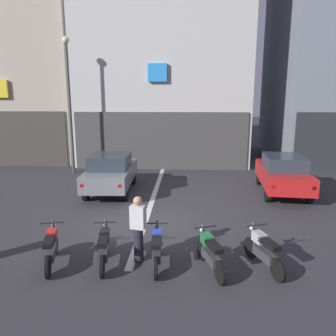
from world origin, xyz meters
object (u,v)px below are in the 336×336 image
(car_grey_crossing_near, at_px, (111,171))
(motorcycle_black_row_left_mid, at_px, (104,247))
(street_lamp, at_px, (69,93))
(person_by_motorcycles, at_px, (138,228))
(motorcycle_blue_row_centre, at_px, (157,248))
(motorcycle_silver_row_rightmost, at_px, (263,250))
(motorcycle_green_row_right_mid, at_px, (210,252))
(motorcycle_red_row_leftmost, at_px, (51,247))
(car_red_parked_kerbside, at_px, (283,173))

(car_grey_crossing_near, xyz_separation_m, motorcycle_black_row_left_mid, (1.26, -6.22, -0.43))
(motorcycle_black_row_left_mid, bearing_deg, street_lamp, 113.14)
(motorcycle_black_row_left_mid, distance_m, person_by_motorcycles, 0.92)
(motorcycle_black_row_left_mid, bearing_deg, person_by_motorcycles, 15.70)
(motorcycle_blue_row_centre, bearing_deg, person_by_motorcycles, 154.95)
(car_grey_crossing_near, height_order, motorcycle_silver_row_rightmost, car_grey_crossing_near)
(person_by_motorcycles, bearing_deg, motorcycle_black_row_left_mid, -164.30)
(street_lamp, xyz_separation_m, motorcycle_green_row_right_mid, (6.62, -9.72, -3.75))
(street_lamp, height_order, motorcycle_black_row_left_mid, street_lamp)
(motorcycle_red_row_leftmost, height_order, motorcycle_silver_row_rightmost, same)
(street_lamp, bearing_deg, motorcycle_black_row_left_mid, -66.86)
(street_lamp, distance_m, person_by_motorcycles, 11.08)
(motorcycle_blue_row_centre, height_order, motorcycle_silver_row_rightmost, same)
(car_red_parked_kerbside, bearing_deg, motorcycle_red_row_leftmost, -138.25)
(motorcycle_silver_row_rightmost, distance_m, person_by_motorcycles, 3.03)
(car_grey_crossing_near, distance_m, motorcycle_blue_row_centre, 6.72)
(car_red_parked_kerbside, distance_m, motorcycle_black_row_left_mid, 8.78)
(motorcycle_silver_row_rightmost, relative_size, person_by_motorcycles, 0.95)
(car_red_parked_kerbside, xyz_separation_m, motorcycle_silver_row_rightmost, (-2.21, -6.34, -0.43))
(car_grey_crossing_near, bearing_deg, motorcycle_red_row_leftmost, -90.08)
(motorcycle_red_row_leftmost, xyz_separation_m, motorcycle_green_row_right_mid, (3.79, -0.04, 0.00))
(car_red_parked_kerbside, height_order, motorcycle_silver_row_rightmost, car_red_parked_kerbside)
(car_red_parked_kerbside, bearing_deg, motorcycle_black_row_left_mid, -133.24)
(car_red_parked_kerbside, relative_size, person_by_motorcycles, 2.54)
(car_red_parked_kerbside, distance_m, street_lamp, 11.10)
(car_red_parked_kerbside, height_order, motorcycle_black_row_left_mid, car_red_parked_kerbside)
(motorcycle_red_row_leftmost, bearing_deg, street_lamp, 106.27)
(motorcycle_red_row_leftmost, distance_m, motorcycle_green_row_right_mid, 3.79)
(motorcycle_blue_row_centre, bearing_deg, car_red_parked_kerbside, 53.40)
(motorcycle_silver_row_rightmost, bearing_deg, car_red_parked_kerbside, 70.75)
(motorcycle_black_row_left_mid, bearing_deg, motorcycle_red_row_leftmost, -175.30)
(person_by_motorcycles, bearing_deg, motorcycle_green_row_right_mid, -12.01)
(motorcycle_silver_row_rightmost, bearing_deg, street_lamp, 129.60)
(street_lamp, relative_size, motorcycle_blue_row_centre, 4.15)
(street_lamp, distance_m, motorcycle_silver_row_rightmost, 12.93)
(street_lamp, bearing_deg, car_red_parked_kerbside, -17.53)
(car_red_parked_kerbside, bearing_deg, car_grey_crossing_near, -178.63)
(motorcycle_blue_row_centre, distance_m, person_by_motorcycles, 0.65)
(car_red_parked_kerbside, distance_m, person_by_motorcycles, 8.07)
(motorcycle_black_row_left_mid, bearing_deg, car_grey_crossing_near, 101.44)
(motorcycle_black_row_left_mid, height_order, motorcycle_green_row_right_mid, same)
(motorcycle_black_row_left_mid, distance_m, motorcycle_green_row_right_mid, 2.53)
(car_red_parked_kerbside, distance_m, motorcycle_red_row_leftmost, 9.76)
(car_grey_crossing_near, relative_size, motorcycle_green_row_right_mid, 2.59)
(car_red_parked_kerbside, bearing_deg, street_lamp, 162.47)
(motorcycle_black_row_left_mid, height_order, person_by_motorcycles, person_by_motorcycles)
(motorcycle_blue_row_centre, bearing_deg, motorcycle_red_row_leftmost, -177.52)
(car_grey_crossing_near, bearing_deg, motorcycle_silver_row_rightmost, -50.69)
(car_red_parked_kerbside, distance_m, motorcycle_silver_row_rightmost, 6.73)
(motorcycle_red_row_leftmost, xyz_separation_m, person_by_motorcycles, (2.07, 0.33, 0.40))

